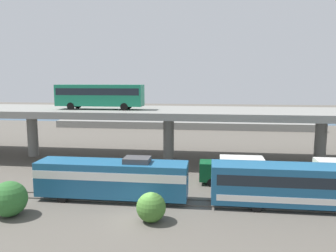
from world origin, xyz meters
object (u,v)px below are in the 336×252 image
transit_bus_on_overpass (100,94)px  parked_car_1 (195,115)px  service_truck_west (329,173)px  parked_car_0 (126,115)px  service_truck_east (233,170)px  train_locomotive (105,177)px  parked_car_2 (287,118)px  parked_car_4 (160,117)px  parked_car_3 (237,116)px

transit_bus_on_overpass → parked_car_1: bearing=74.1°
service_truck_west → parked_car_1: (-16.19, 48.17, 0.76)m
service_truck_west → transit_bus_on_overpass: bearing=-17.1°
service_truck_west → parked_car_1: 50.83m
parked_car_0 → parked_car_1: 17.55m
parked_car_0 → service_truck_east: bearing=117.4°
parked_car_0 → transit_bus_on_overpass: bearing=99.2°
service_truck_east → train_locomotive: bearing=26.0°
parked_car_2 → parked_car_4: size_ratio=1.00×
service_truck_west → parked_car_4: (-24.40, 43.33, 0.76)m
train_locomotive → parked_car_2: (28.00, 49.74, 0.20)m
train_locomotive → parked_car_4: train_locomotive is taller
service_truck_east → parked_car_2: size_ratio=1.59×
parked_car_1 → parked_car_4: size_ratio=1.02×
parked_car_1 → parked_car_3: size_ratio=1.04×
parked_car_2 → parked_car_4: bearing=-179.3°
parked_car_2 → parked_car_1: bearing=168.4°
parked_car_1 → service_truck_west: bearing=108.6°
service_truck_west → train_locomotive: bearing=15.2°
parked_car_0 → parked_car_3: 27.90m
train_locomotive → transit_bus_on_overpass: (-5.24, 14.50, 7.12)m
train_locomotive → service_truck_east: 13.79m
service_truck_east → service_truck_west: bearing=-180.0°
parked_car_0 → parked_car_2: size_ratio=1.05×
parked_car_1 → parked_car_4: same height
service_truck_east → parked_car_4: (-14.47, 43.33, 0.76)m
transit_bus_on_overpass → service_truck_west: transit_bus_on_overpass is taller
parked_car_1 → parked_car_2: same height
service_truck_east → parked_car_1: size_ratio=1.55×
transit_bus_on_overpass → service_truck_west: bearing=-17.1°
service_truck_east → parked_car_2: (15.61, 43.69, 0.76)m
transit_bus_on_overpass → parked_car_3: size_ratio=2.84×
transit_bus_on_overpass → parked_car_2: size_ratio=2.81×
service_truck_east → parked_car_3: (4.26, 46.19, 0.76)m
transit_bus_on_overpass → parked_car_2: 48.93m
parked_car_0 → parked_car_4: bearing=165.5°
parked_car_0 → parked_car_4: same height
parked_car_1 → parked_car_3: bearing=169.3°
transit_bus_on_overpass → service_truck_east: size_ratio=1.76×
service_truck_west → parked_car_2: (5.69, 43.69, 0.76)m
transit_bus_on_overpass → parked_car_2: bearing=46.7°
train_locomotive → service_truck_east: train_locomotive is taller
parked_car_4 → service_truck_west: bearing=-60.6°
parked_car_0 → parked_car_2: 39.31m
parked_car_2 → train_locomotive: bearing=-119.4°
parked_car_1 → transit_bus_on_overpass: bearing=74.1°
service_truck_east → parked_car_3: bearing=-95.3°
parked_car_3 → parked_car_2: bearing=-12.4°
train_locomotive → parked_car_2: bearing=-119.4°
parked_car_3 → service_truck_west: bearing=-83.0°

